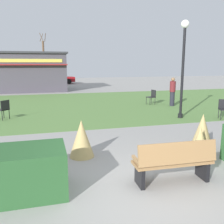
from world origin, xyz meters
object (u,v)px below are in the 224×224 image
lamppost_mid (183,58)px  person_strolling (172,92)px  park_bench (174,162)px  cafe_chair_center (4,108)px  cafe_chair_west (224,108)px  parked_car_west_slot (15,79)px  parked_car_center_slot (57,79)px  tree_center_bg (44,60)px  cafe_chair_east (152,96)px  food_kiosk (24,72)px

lamppost_mid → person_strolling: 3.83m
park_bench → cafe_chair_center: size_ratio=1.93×
person_strolling → park_bench: bearing=-144.4°
lamppost_mid → cafe_chair_west: (1.78, -0.72, -2.21)m
cafe_chair_center → parked_car_west_slot: size_ratio=0.21×
park_bench → parked_car_west_slot: size_ratio=0.40×
parked_car_west_slot → cafe_chair_center: bearing=-85.6°
cafe_chair_west → parked_car_center_slot: 23.15m
park_bench → parked_car_center_slot: size_ratio=0.40×
tree_center_bg → parked_car_west_slot: bearing=-121.1°
cafe_chair_west → tree_center_bg: (-7.75, 27.93, 2.42)m
cafe_chair_west → parked_car_center_slot: size_ratio=0.20×
parked_car_center_slot → tree_center_bg: bearing=103.8°
parked_car_center_slot → parked_car_west_slot: bearing=180.0°
lamppost_mid → cafe_chair_east: lamppost_mid is taller
park_bench → food_kiosk: (-4.28, 19.88, 1.27)m
cafe_chair_west → parked_car_center_slot: parked_car_center_slot is taller
food_kiosk → lamppost_mid: bearing=-61.1°
cafe_chair_center → tree_center_bg: bearing=85.7°
cafe_chair_west → cafe_chair_center: 9.98m
food_kiosk → parked_car_west_slot: (-1.59, 7.41, -1.11)m
food_kiosk → cafe_chair_west: 17.72m
cafe_chair_west → park_bench: bearing=-136.5°
cafe_chair_east → parked_car_west_slot: (-9.73, 17.56, 0.12)m
cafe_chair_east → parked_car_center_slot: (-4.91, 17.55, 0.12)m
tree_center_bg → parked_car_center_slot: bearing=-76.2°
park_bench → lamppost_mid: 7.11m
parked_car_center_slot → cafe_chair_west: bearing=-74.1°
food_kiosk → park_bench: bearing=-77.9°
food_kiosk → cafe_chair_west: size_ratio=8.62×
cafe_chair_east → cafe_chair_center: (-8.22, -2.23, 0.00)m
person_strolling → tree_center_bg: 25.25m
cafe_chair_east → parked_car_center_slot: 18.23m
cafe_chair_east → tree_center_bg: 24.19m
parked_car_west_slot → lamppost_mid: bearing=-66.4°
cafe_chair_center → tree_center_bg: (1.91, 25.46, 2.42)m
cafe_chair_east → parked_car_west_slot: 20.07m
cafe_chair_east → lamppost_mid: bearing=-94.8°
lamppost_mid → parked_car_center_slot: (-4.57, 21.53, -2.10)m
parked_car_center_slot → person_strolling: bearing=-72.5°
park_bench → lamppost_mid: (3.52, 5.75, 2.26)m
park_bench → cafe_chair_center: (-4.36, 7.50, 0.05)m
park_bench → cafe_chair_west: (5.30, 5.03, 0.05)m
cafe_chair_east → person_strolling: 1.31m
person_strolling → parked_car_west_slot: size_ratio=0.39×
lamppost_mid → cafe_chair_center: size_ratio=4.91×
cafe_chair_west → lamppost_mid: bearing=157.9°
parked_car_west_slot → cafe_chair_west: bearing=-63.3°
cafe_chair_east → parked_car_center_slot: size_ratio=0.20×
park_bench → cafe_chair_east: park_bench is taller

